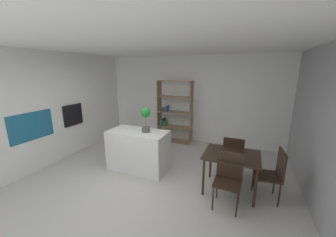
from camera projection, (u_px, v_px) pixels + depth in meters
name	position (u px, v px, depth m)	size (l,w,h in m)	color
ground_plane	(133.00, 188.00, 3.90)	(8.69, 8.69, 0.00)	beige
ceiling_slab	(126.00, 41.00, 3.23)	(6.27, 6.33, 0.06)	white
back_partition	(184.00, 99.00, 6.37)	(6.27, 0.06, 2.72)	white
tall_cabinet_run_left	(31.00, 110.00, 4.61)	(0.65, 5.71, 2.72)	white
cabinet_niche_splashback	(32.00, 126.00, 4.33)	(0.01, 0.97, 0.63)	#1E6084
built_in_oven	(73.00, 115.00, 5.30)	(0.06, 0.59, 0.57)	black
kitchen_island	(139.00, 150.00, 4.57)	(1.37, 0.70, 0.93)	white
potted_plant_on_island	(146.00, 117.00, 4.33)	(0.22, 0.22, 0.55)	#4C4C51
open_bookshelf	(173.00, 113.00, 6.24)	(1.10, 0.34, 1.97)	#997551
dining_table	(231.00, 159.00, 3.66)	(1.00, 0.80, 0.76)	black
dining_chair_window_side	(274.00, 171.00, 3.43)	(0.48, 0.49, 0.95)	black
dining_chair_near	(229.00, 175.00, 3.31)	(0.45, 0.43, 0.93)	black
dining_chair_far	(233.00, 155.00, 4.07)	(0.41, 0.42, 0.96)	black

